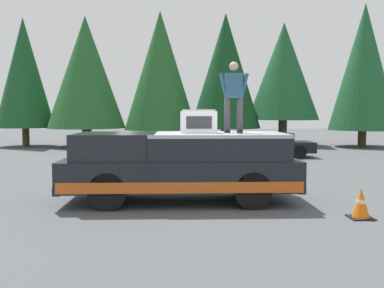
{
  "coord_description": "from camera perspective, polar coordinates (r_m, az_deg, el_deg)",
  "views": [
    {
      "loc": [
        -10.12,
        0.8,
        2.15
      ],
      "look_at": [
        0.63,
        0.42,
        1.35
      ],
      "focal_mm": 40.39,
      "sensor_mm": 36.0,
      "label": 1
    }
  ],
  "objects": [
    {
      "name": "ground_plane",
      "position": [
        10.38,
        2.44,
        -7.71
      ],
      "size": [
        90.0,
        90.0,
        0.0
      ],
      "primitive_type": "plane",
      "color": "#4C4F51"
    },
    {
      "name": "pickup_truck",
      "position": [
        10.32,
        -1.53,
        -2.85
      ],
      "size": [
        2.01,
        5.54,
        1.65
      ],
      "color": "black",
      "rests_on": "ground"
    },
    {
      "name": "compressor_unit",
      "position": [
        10.21,
        0.84,
        3.0
      ],
      "size": [
        0.65,
        0.84,
        0.56
      ],
      "color": "silver",
      "rests_on": "pickup_truck"
    },
    {
      "name": "person_on_truck_bed",
      "position": [
        10.41,
        5.52,
        6.44
      ],
      "size": [
        0.29,
        0.72,
        1.69
      ],
      "color": "#333338",
      "rests_on": "pickup_truck"
    },
    {
      "name": "parked_car_black",
      "position": [
        20.87,
        10.2,
        -0.13
      ],
      "size": [
        1.64,
        4.1,
        1.16
      ],
      "color": "black",
      "rests_on": "ground"
    },
    {
      "name": "parked_car_grey",
      "position": [
        20.89,
        -5.15,
        -0.07
      ],
      "size": [
        1.64,
        4.1,
        1.16
      ],
      "color": "gray",
      "rests_on": "ground"
    },
    {
      "name": "traffic_cone",
      "position": [
        9.44,
        21.42,
        -7.41
      ],
      "size": [
        0.47,
        0.47,
        0.62
      ],
      "color": "black",
      "rests_on": "ground"
    },
    {
      "name": "conifer_far_left",
      "position": [
        28.72,
        21.77,
        9.41
      ],
      "size": [
        4.11,
        4.11,
        8.74
      ],
      "color": "#4C3826",
      "rests_on": "ground"
    },
    {
      "name": "conifer_left",
      "position": [
        28.68,
        11.99,
        9.33
      ],
      "size": [
        4.56,
        4.56,
        7.85
      ],
      "color": "#4C3826",
      "rests_on": "ground"
    },
    {
      "name": "conifer_center_left",
      "position": [
        27.62,
        4.44,
        9.56
      ],
      "size": [
        4.43,
        4.43,
        8.31
      ],
      "color": "#4C3826",
      "rests_on": "ground"
    },
    {
      "name": "conifer_center_right",
      "position": [
        27.62,
        -4.2,
        9.62
      ],
      "size": [
        4.58,
        4.58,
        8.47
      ],
      "color": "#4C3826",
      "rests_on": "ground"
    },
    {
      "name": "conifer_right",
      "position": [
        27.61,
        -13.85,
        9.17
      ],
      "size": [
        4.77,
        4.77,
        8.01
      ],
      "color": "#4C3826",
      "rests_on": "ground"
    },
    {
      "name": "conifer_far_right",
      "position": [
        28.95,
        -21.3,
        8.73
      ],
      "size": [
        3.55,
        3.55,
        7.95
      ],
      "color": "#4C3826",
      "rests_on": "ground"
    }
  ]
}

